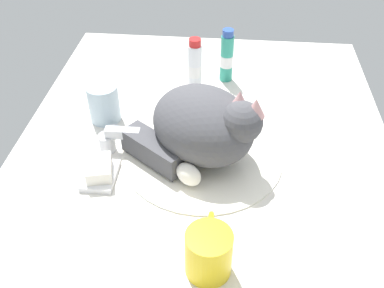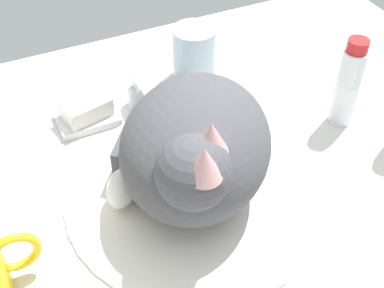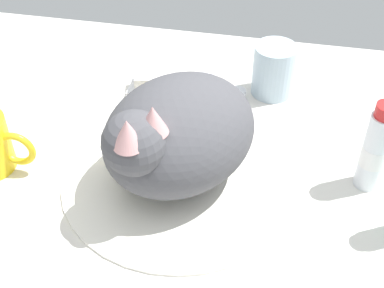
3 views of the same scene
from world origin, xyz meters
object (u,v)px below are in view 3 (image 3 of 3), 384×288
cat (175,134)px  toothpaste_bottle (375,149)px  rinse_cup (274,70)px  soap_bar (155,79)px  faucet (205,87)px

cat → toothpaste_bottle: bearing=9.0°
cat → rinse_cup: 26.88cm
rinse_cup → soap_bar: size_ratio=1.30×
rinse_cup → faucet: bearing=-159.3°
faucet → cat: size_ratio=0.44×
soap_bar → toothpaste_bottle: (34.76, -15.93, 3.93)cm
soap_bar → toothpaste_bottle: bearing=-24.6°
faucet → toothpaste_bottle: 30.63cm
toothpaste_bottle → faucet: bearing=149.3°
toothpaste_bottle → rinse_cup: bearing=127.5°
rinse_cup → toothpaste_bottle: bearing=-52.5°
rinse_cup → cat: bearing=-116.0°
soap_bar → faucet: bearing=-2.8°
cat → soap_bar: 22.46cm
faucet → cat: (-0.65, -19.74, 5.94)cm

